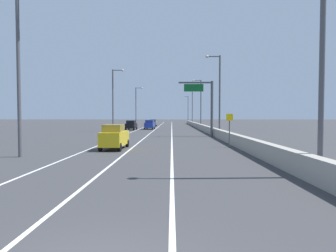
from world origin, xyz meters
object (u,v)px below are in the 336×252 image
Objects in this scene: overhead_sign_gantry at (206,102)px; lamp_post_left_mid at (114,96)px; car_gray_1 at (153,123)px; car_blue_2 at (150,125)px; lamp_post_right_fourth at (192,105)px; lamp_post_right_third at (200,101)px; lamp_post_right_near at (317,36)px; car_yellow_0 at (114,137)px; lamp_post_left_far at (137,104)px; lamp_post_right_fifth at (188,108)px; car_black_3 at (131,125)px; lamp_post_left_near at (22,63)px; speed_advisory_sign at (229,128)px; lamp_post_right_second at (218,90)px.

overhead_sign_gantry is 19.69m from lamp_post_left_mid.
car_blue_2 reaches higher than car_gray_1.
car_blue_2 is at bearing -109.40° from lamp_post_right_fourth.
lamp_post_right_near is at bearing -90.08° from lamp_post_right_third.
lamp_post_right_near reaches higher than car_yellow_0.
lamp_post_left_far reaches higher than car_blue_2.
car_black_3 is (-14.84, -60.86, -5.44)m from lamp_post_right_fifth.
lamp_post_left_far is 9.50m from car_gray_1.
lamp_post_left_mid is at bearing 90.54° from lamp_post_left_near.
speed_advisory_sign is 29.96m from lamp_post_left_mid.
lamp_post_right_fifth is (0.16, 103.30, 0.00)m from lamp_post_right_near.
car_yellow_0 reaches higher than car_black_3.
overhead_sign_gantry is 0.67× the size of lamp_post_right_fourth.
speed_advisory_sign is 12.76m from lamp_post_right_near.
overhead_sign_gantry is 22.40m from car_black_3.
lamp_post_left_far is 2.71× the size of car_yellow_0.
lamp_post_right_fifth and lamp_post_left_far have the same top height.
lamp_post_right_near reaches higher than car_blue_2.
lamp_post_right_fifth is 68.48m from lamp_post_left_mid.
overhead_sign_gantry is 23.42m from car_blue_2.
car_gray_1 is at bearing 84.86° from lamp_post_left_near.
speed_advisory_sign is 51.46m from car_gray_1.
lamp_post_right_third is 1.00× the size of lamp_post_right_fifth.
lamp_post_right_fourth is at bearing 67.25° from car_black_3.
lamp_post_left_near reaches higher than car_gray_1.
car_gray_1 is at bearing 107.58° from lamp_post_right_second.
car_yellow_0 is 0.97× the size of car_black_3.
lamp_post_left_far is at bearing 103.91° from lamp_post_right_near.
speed_advisory_sign is at bearing -90.97° from lamp_post_right_fifth.
car_blue_2 is (0.38, -16.62, 0.03)m from car_gray_1.
lamp_post_right_near is at bearing -83.25° from speed_advisory_sign.
lamp_post_right_fifth is at bearing 74.03° from car_gray_1.
lamp_post_right_near and lamp_post_left_mid have the same top height.
lamp_post_left_near is (-16.81, -97.30, 0.00)m from lamp_post_right_fifth.
lamp_post_left_near is (-16.73, -45.65, 0.00)m from lamp_post_right_third.
lamp_post_right_fifth is at bearing 64.30° from lamp_post_left_far.
lamp_post_left_mid is 27.58m from car_yellow_0.
lamp_post_right_near is 1.00× the size of lamp_post_left_far.
car_black_3 is at bearing -98.86° from car_gray_1.
lamp_post_right_third is at bearing 40.74° from lamp_post_left_mid.
overhead_sign_gantry reaches higher than car_yellow_0.
lamp_post_left_near is at bearing -129.93° from lamp_post_right_second.
lamp_post_right_fourth is at bearing 70.60° from car_blue_2.
lamp_post_left_mid is 8.03m from car_black_3.
lamp_post_left_near is 8.79m from car_yellow_0.
lamp_post_left_far is (-0.19, 61.98, 0.00)m from lamp_post_left_near.
lamp_post_left_far is at bearing 109.03° from overhead_sign_gantry.
lamp_post_left_near is 2.71× the size of car_yellow_0.
lamp_post_left_far is at bearing 132.39° from car_gray_1.
lamp_post_left_near is (-16.59, -19.83, 0.00)m from lamp_post_right_second.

